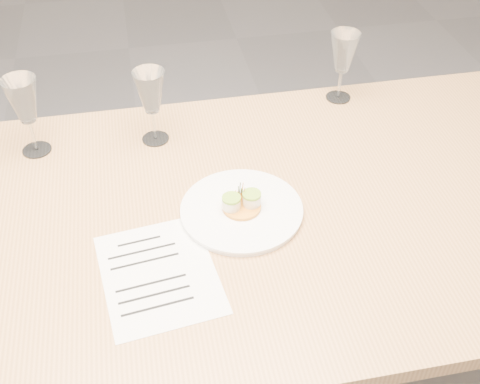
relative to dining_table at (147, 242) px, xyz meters
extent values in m
cube|color=tan|center=(0.00, 0.00, 0.05)|extent=(2.40, 1.00, 0.04)
cylinder|color=tan|center=(1.10, 0.40, -0.33)|extent=(0.07, 0.07, 0.71)
cylinder|color=white|center=(0.23, -0.01, 0.07)|extent=(0.29, 0.29, 0.01)
cylinder|color=white|center=(0.23, -0.01, 0.08)|extent=(0.30, 0.30, 0.01)
cylinder|color=gold|center=(0.23, -0.01, 0.09)|extent=(0.09, 0.09, 0.01)
cylinder|color=#F3E8C6|center=(0.21, -0.02, 0.11)|extent=(0.04, 0.04, 0.03)
cylinder|color=#F3E8C6|center=(0.26, -0.01, 0.11)|extent=(0.04, 0.04, 0.03)
cylinder|color=#8CB532|center=(0.21, -0.02, 0.12)|extent=(0.05, 0.05, 0.01)
cylinder|color=#8CB532|center=(0.26, -0.01, 0.12)|extent=(0.05, 0.05, 0.01)
cylinder|color=tan|center=(0.29, -0.06, 0.08)|extent=(0.05, 0.05, 0.00)
cube|color=white|center=(0.02, -0.17, 0.07)|extent=(0.28, 0.34, 0.00)
cube|color=black|center=(-0.02, -0.06, 0.07)|extent=(0.10, 0.02, 0.00)
cube|color=black|center=(-0.01, -0.10, 0.07)|extent=(0.15, 0.03, 0.00)
cube|color=black|center=(-0.01, -0.13, 0.07)|extent=(0.15, 0.03, 0.00)
cube|color=black|center=(0.00, -0.19, 0.07)|extent=(0.15, 0.03, 0.00)
cube|color=black|center=(0.01, -0.23, 0.07)|extent=(0.15, 0.03, 0.00)
cube|color=black|center=(0.01, -0.26, 0.07)|extent=(0.15, 0.03, 0.00)
cylinder|color=white|center=(-0.27, 0.34, 0.07)|extent=(0.08, 0.08, 0.00)
cylinder|color=white|center=(-0.27, 0.34, 0.12)|extent=(0.01, 0.01, 0.10)
cone|color=white|center=(-0.27, 0.34, 0.23)|extent=(0.09, 0.09, 0.12)
cylinder|color=white|center=(0.06, 0.33, 0.07)|extent=(0.08, 0.08, 0.00)
cylinder|color=white|center=(0.06, 0.33, 0.12)|extent=(0.01, 0.01, 0.09)
cone|color=white|center=(0.06, 0.33, 0.22)|extent=(0.09, 0.09, 0.12)
cylinder|color=white|center=(0.62, 0.43, 0.07)|extent=(0.08, 0.08, 0.00)
cylinder|color=white|center=(0.62, 0.43, 0.12)|extent=(0.01, 0.01, 0.09)
cone|color=white|center=(0.62, 0.43, 0.22)|extent=(0.09, 0.09, 0.12)
camera|label=1|loc=(0.03, -1.05, 1.06)|focal=45.00mm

